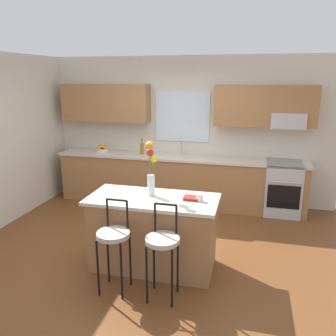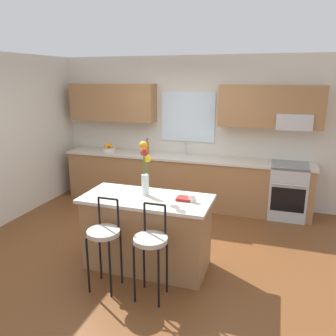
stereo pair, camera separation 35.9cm
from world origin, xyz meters
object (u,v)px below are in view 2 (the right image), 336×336
object	(u,v)px
bar_stool_near	(104,236)
mug_ceramic	(192,198)
bar_stool_middle	(151,244)
cookbook	(185,199)
oven_range	(288,191)
kitchen_island	(147,232)
bottle_olive_oil	(147,148)
fruit_bowl_oranges	(109,148)
flower_vase	(145,167)

from	to	relation	value
bar_stool_near	mug_ceramic	distance (m)	1.08
bar_stool_middle	mug_ceramic	distance (m)	0.74
mug_ceramic	cookbook	bearing A→B (deg)	158.07
cookbook	oven_range	bearing A→B (deg)	60.72
oven_range	kitchen_island	world-z (taller)	same
oven_range	kitchen_island	xyz separation A→B (m)	(-1.68, -2.22, 0.00)
bar_stool_middle	bottle_olive_oil	bearing A→B (deg)	112.05
bar_stool_near	fruit_bowl_oranges	bearing A→B (deg)	116.42
flower_vase	bottle_olive_oil	bearing A→B (deg)	110.86
kitchen_island	bar_stool_near	bearing A→B (deg)	-115.37
bar_stool_near	bottle_olive_oil	xyz separation A→B (m)	(-0.59, 2.82, 0.40)
bar_stool_middle	mug_ceramic	xyz separation A→B (m)	(0.29, 0.60, 0.33)
bar_stool_middle	fruit_bowl_oranges	xyz separation A→B (m)	(-1.95, 2.83, 0.34)
kitchen_island	bar_stool_middle	xyz separation A→B (m)	(0.28, -0.58, 0.17)
bar_stool_near	bar_stool_middle	xyz separation A→B (m)	(0.55, 0.00, 0.00)
bar_stool_near	bottle_olive_oil	size ratio (longest dim) A/B	3.63
cookbook	bar_stool_near	bearing A→B (deg)	-139.57
bar_stool_middle	fruit_bowl_oranges	world-z (taller)	fruit_bowl_oranges
flower_vase	mug_ceramic	bearing A→B (deg)	-5.19
mug_ceramic	fruit_bowl_oranges	xyz separation A→B (m)	(-2.24, 2.23, 0.01)
flower_vase	cookbook	bearing A→B (deg)	-2.05
fruit_bowl_oranges	flower_vase	bearing A→B (deg)	-52.99
oven_range	kitchen_island	bearing A→B (deg)	-127.20
mug_ceramic	kitchen_island	bearing A→B (deg)	-178.02
flower_vase	bottle_olive_oil	distance (m)	2.33
bar_stool_near	bar_stool_middle	distance (m)	0.55
flower_vase	bottle_olive_oil	world-z (taller)	flower_vase
bar_stool_middle	bottle_olive_oil	world-z (taller)	bottle_olive_oil
kitchen_island	bar_stool_near	distance (m)	0.66
kitchen_island	flower_vase	size ratio (longest dim) A/B	2.32
bar_stool_middle	mug_ceramic	bearing A→B (deg)	64.44
bar_stool_near	bar_stool_middle	size ratio (longest dim) A/B	1.00
cookbook	bottle_olive_oil	distance (m)	2.57
kitchen_island	cookbook	distance (m)	0.67
oven_range	flower_vase	distance (m)	2.87
bar_stool_near	flower_vase	size ratio (longest dim) A/B	1.54
mug_ceramic	fruit_bowl_oranges	size ratio (longest dim) A/B	0.37
kitchen_island	bar_stool_middle	size ratio (longest dim) A/B	1.51
mug_ceramic	bar_stool_middle	bearing A→B (deg)	-115.56
flower_vase	kitchen_island	bearing A→B (deg)	-60.62
bar_stool_middle	fruit_bowl_oranges	distance (m)	3.45
fruit_bowl_oranges	kitchen_island	bearing A→B (deg)	-53.22
bar_stool_near	mug_ceramic	size ratio (longest dim) A/B	11.58
bar_stool_near	fruit_bowl_oranges	size ratio (longest dim) A/B	4.34
mug_ceramic	oven_range	bearing A→B (deg)	62.97
oven_range	bottle_olive_oil	bearing A→B (deg)	179.45
bar_stool_middle	flower_vase	xyz separation A→B (m)	(-0.32, 0.65, 0.64)
bar_stool_middle	cookbook	size ratio (longest dim) A/B	5.21
bar_stool_near	flower_vase	xyz separation A→B (m)	(0.23, 0.65, 0.64)
kitchen_island	cookbook	xyz separation A→B (m)	(0.47, 0.06, 0.47)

